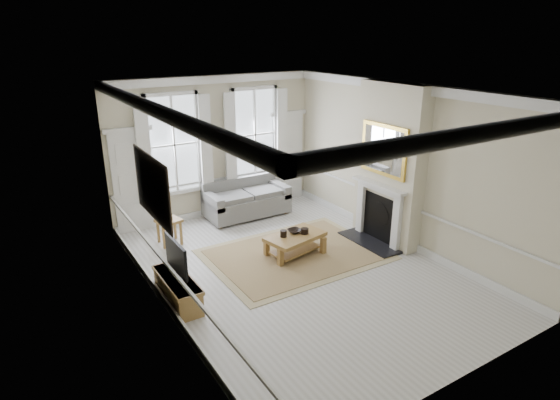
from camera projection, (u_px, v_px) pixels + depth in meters
floor at (298, 271)px, 8.99m from camera, size 7.20×7.20×0.00m
ceiling at (300, 91)px, 7.84m from camera, size 7.20×7.20×0.00m
back_wall at (216, 147)px, 11.29m from camera, size 5.20×0.00×5.20m
left_wall at (158, 215)px, 7.13m from camera, size 0.00×7.20×7.20m
right_wall at (403, 166)px, 9.71m from camera, size 0.00×7.20×7.20m
window_left at (174, 145)px, 10.66m from camera, size 1.26×0.20×2.20m
window_right at (255, 135)px, 11.71m from camera, size 1.26×0.20×2.20m
door_left at (133, 183)px, 10.43m from camera, size 0.90×0.08×2.30m
door_right at (288, 158)px, 12.46m from camera, size 0.90×0.08×2.30m
painting at (152, 187)px, 7.27m from camera, size 0.05×1.66×1.06m
chimney_breast at (390, 165)px, 9.78m from camera, size 0.35×1.70×3.38m
hearth at (369, 242)px, 10.14m from camera, size 0.55×1.50×0.05m
fireplace at (378, 210)px, 10.00m from camera, size 0.21×1.45×1.33m
mirror at (383, 150)px, 9.55m from camera, size 0.06×1.26×1.06m
sofa at (246, 201)px, 11.61m from camera, size 2.02×0.98×0.90m
side_table at (169, 224)px, 10.00m from camera, size 0.55×0.55×0.56m
rug at (295, 254)px, 9.63m from camera, size 3.50×2.60×0.02m
coffee_table at (295, 238)px, 9.51m from camera, size 1.31×0.92×0.45m
ceramic_pot_a at (283, 234)px, 9.37m from camera, size 0.14×0.14×0.14m
ceramic_pot_b at (305, 231)px, 9.52m from camera, size 0.16×0.16×0.11m
bowl at (295, 231)px, 9.57m from camera, size 0.28×0.28×0.07m
tv_stand at (178, 290)px, 7.87m from camera, size 0.41×1.28×0.46m
tv at (176, 257)px, 7.67m from camera, size 0.08×0.90×0.68m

